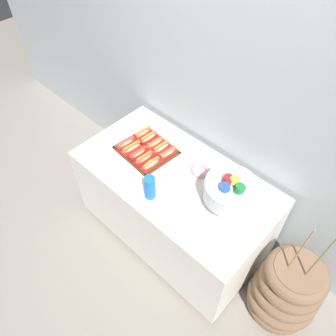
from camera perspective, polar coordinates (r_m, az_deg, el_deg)
The scene contains 18 objects.
ground_plane at distance 3.01m, azimuth 0.91°, elevation -10.68°, with size 10.00×10.00×0.00m, color gray.
back_wall at distance 2.32m, azimuth 9.77°, elevation 14.25°, with size 6.00×0.10×2.60m, color #B2BCC1.
buffet_table at distance 2.67m, azimuth 1.01°, elevation -6.25°, with size 1.50×0.79×0.76m.
floor_vase at distance 2.58m, azimuth 19.72°, elevation -19.17°, with size 0.49×0.49×1.23m.
serving_tray at distance 2.55m, azimuth -3.73°, elevation 3.06°, with size 0.43×0.39×0.01m.
hot_dog_0 at distance 2.59m, azimuth -7.30°, elevation 4.38°, with size 0.08×0.17×0.06m.
hot_dog_1 at distance 2.54m, azimuth -6.28°, elevation 3.55°, with size 0.08×0.18×0.06m.
hot_dog_2 at distance 2.50m, azimuth -5.22°, elevation 2.62°, with size 0.07×0.16×0.06m.
hot_dog_3 at distance 2.46m, azimuth -4.13°, elevation 1.74°, with size 0.07×0.17×0.06m.
hot_dog_4 at distance 2.42m, azimuth -3.00°, elevation 0.73°, with size 0.08×0.17×0.06m.
hot_dog_5 at distance 2.65m, azimuth -4.46°, elevation 6.11°, with size 0.08×0.17×0.06m.
hot_dog_6 at distance 2.61m, azimuth -3.42°, elevation 5.27°, with size 0.07×0.17×0.06m.
hot_dog_7 at distance 2.57m, azimuth -2.34°, elevation 4.40°, with size 0.08×0.17×0.06m.
hot_dog_8 at distance 2.53m, azimuth -1.24°, elevation 3.55°, with size 0.08×0.17×0.06m.
hot_dog_9 at distance 2.49m, azimuth -0.10°, elevation 2.68°, with size 0.07×0.16×0.06m.
punch_bowl at distance 2.14m, azimuth 10.68°, elevation -3.80°, with size 0.34×0.34×0.27m.
cup_stack at distance 2.20m, azimuth -3.17°, elevation -3.37°, with size 0.08×0.08×0.18m.
donut at distance 2.41m, azimuth 5.68°, elevation -0.34°, with size 0.14×0.14×0.04m.
Camera 1 is at (1.03, -1.16, 2.58)m, focal length 35.27 mm.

